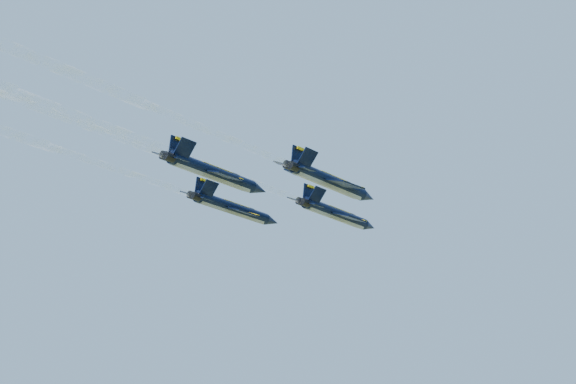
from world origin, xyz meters
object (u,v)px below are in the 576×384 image
Objects in this scene: jet_lead at (337,214)px; jet_left at (234,209)px; jet_right at (331,182)px; jet_slot at (215,174)px.

jet_lead and jet_left have the same top height.
jet_lead is 1.00× the size of jet_right.
jet_right is 14.57m from jet_slot.
jet_lead is 14.83m from jet_left.
jet_lead is 1.00× the size of jet_left.
jet_lead is at bearing 91.35° from jet_slot.
jet_slot is at bearing -88.65° from jet_lead.
jet_lead and jet_right have the same top height.
jet_left is at bearing -124.72° from jet_lead.
jet_right is at bearing -51.80° from jet_lead.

